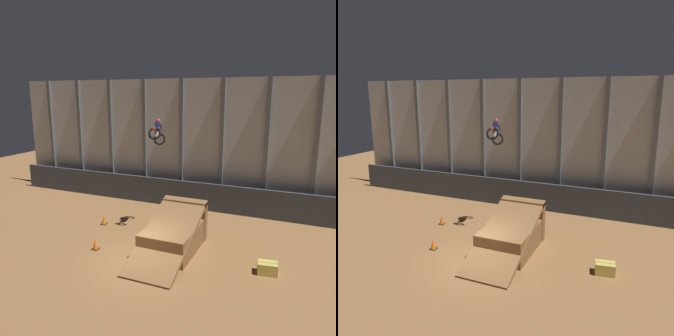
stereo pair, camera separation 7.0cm
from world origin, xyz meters
TOP-DOWN VIEW (x-y plane):
  - ground_plane at (0.00, 0.00)m, footprint 60.00×60.00m
  - arena_back_wall at (-0.00, 9.49)m, footprint 32.00×0.40m
  - lower_barrier at (0.00, 8.43)m, footprint 31.36×0.20m
  - dirt_ramp at (0.87, 2.05)m, footprint 2.58×5.61m
  - rider_bike_solo at (-1.12, 4.26)m, footprint 1.06×1.79m
  - traffic_cone_near_ramp at (-4.56, 3.36)m, footprint 0.36×0.36m
  - traffic_cone_arena_edge at (-2.99, 0.24)m, footprint 0.36×0.36m
  - hay_bale_trackside at (5.83, 1.30)m, footprint 0.98×0.73m

SIDE VIEW (x-z plane):
  - ground_plane at x=0.00m, z-range 0.00..0.00m
  - hay_bale_trackside at x=5.83m, z-range -0.01..0.57m
  - traffic_cone_near_ramp at x=-4.56m, z-range -0.01..0.57m
  - traffic_cone_arena_edge at x=-2.99m, z-range -0.01..0.57m
  - dirt_ramp at x=0.87m, z-range -0.40..2.02m
  - lower_barrier at x=0.00m, z-range 0.00..2.01m
  - arena_back_wall at x=0.00m, z-range 0.00..9.29m
  - rider_bike_solo at x=-1.12m, z-range 5.14..6.79m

